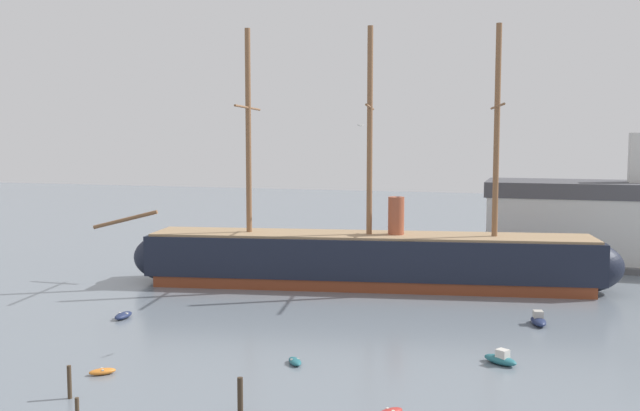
% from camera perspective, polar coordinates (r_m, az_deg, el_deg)
% --- Properties ---
extents(tall_ship, '(63.12, 17.47, 30.53)m').
position_cam_1_polar(tall_ship, '(85.47, 3.91, -4.25)').
color(tall_ship, brown).
rests_on(tall_ship, ground).
extents(dinghy_foreground_left, '(2.05, 1.92, 0.46)m').
position_cam_1_polar(dinghy_foreground_left, '(57.37, -16.93, -12.52)').
color(dinghy_foreground_left, orange).
rests_on(dinghy_foreground_left, ground).
extents(dinghy_near_centre, '(1.85, 2.12, 0.47)m').
position_cam_1_polar(dinghy_near_centre, '(57.33, -2.01, -12.29)').
color(dinghy_near_centre, '#236670').
rests_on(dinghy_near_centre, ground).
extents(dinghy_mid_left, '(1.21, 2.62, 0.61)m').
position_cam_1_polar(dinghy_mid_left, '(73.53, -15.38, -8.43)').
color(dinghy_mid_left, '#1E284C').
rests_on(dinghy_mid_left, ground).
extents(motorboat_mid_right, '(3.09, 2.56, 1.21)m').
position_cam_1_polar(motorboat_mid_right, '(58.99, 14.18, -11.75)').
color(motorboat_mid_right, '#236670').
rests_on(motorboat_mid_right, ground).
extents(motorboat_alongside_stern, '(1.93, 3.35, 1.32)m').
position_cam_1_polar(motorboat_alongside_stern, '(71.67, 16.98, -8.71)').
color(motorboat_alongside_stern, '#1E284C').
rests_on(motorboat_alongside_stern, ground).
extents(dinghy_distant_centre, '(1.51, 2.43, 0.53)m').
position_cam_1_polar(dinghy_distant_centre, '(101.36, 8.16, -4.52)').
color(dinghy_distant_centre, '#7FB2D6').
rests_on(dinghy_distant_centre, ground).
extents(mooring_piling_right_pair, '(0.37, 0.37, 2.37)m').
position_cam_1_polar(mooring_piling_right_pair, '(47.80, -6.37, -14.79)').
color(mooring_piling_right_pair, '#382B1E').
rests_on(mooring_piling_right_pair, ground).
extents(mooring_piling_midwater, '(0.29, 0.29, 2.30)m').
position_cam_1_polar(mooring_piling_midwater, '(52.83, -19.32, -13.12)').
color(mooring_piling_midwater, '#423323').
rests_on(mooring_piling_midwater, ground).
extents(dockside_warehouse_right, '(44.01, 14.63, 18.33)m').
position_cam_1_polar(dockside_warehouse_right, '(107.43, 24.04, -1.38)').
color(dockside_warehouse_right, '#565659').
rests_on(dockside_warehouse_right, ground).
extents(seagull_in_flight, '(0.41, 1.29, 0.14)m').
position_cam_1_polar(seagull_in_flight, '(61.87, 3.26, 6.38)').
color(seagull_in_flight, silver).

